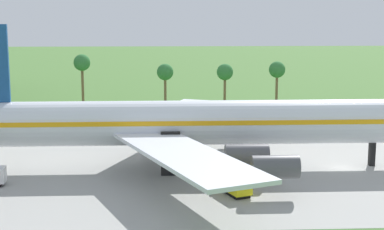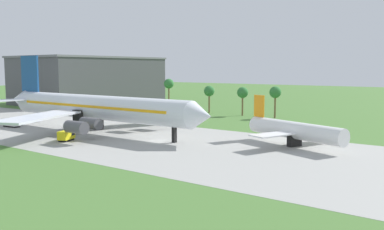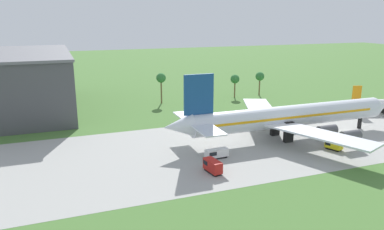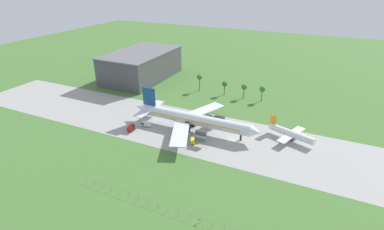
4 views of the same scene
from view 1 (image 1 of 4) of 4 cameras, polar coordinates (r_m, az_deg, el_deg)
ground_plane at (r=79.87m, az=14.40°, el=-4.98°), size 600.00×600.00×0.00m
taxiway_strip at (r=79.87m, az=14.40°, el=-4.97°), size 320.00×44.00×0.02m
jet_airliner at (r=75.92m, az=-0.96°, el=-0.80°), size 68.68×54.10×18.67m
baggage_tug at (r=65.98m, az=4.25°, el=-6.74°), size 3.30×4.39×2.16m
palm_tree_row at (r=127.78m, az=-0.44°, el=4.39°), size 45.90×3.60×11.47m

